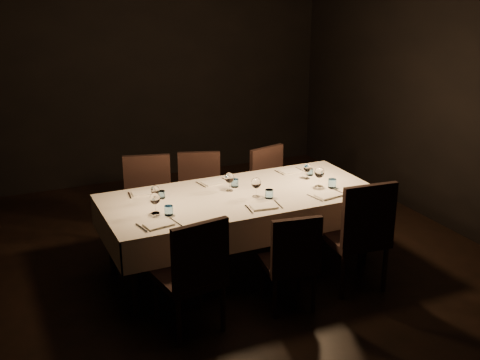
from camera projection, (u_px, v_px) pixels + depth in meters
name	position (u px, v px, depth m)	size (l,w,h in m)	color
room	(240.00, 116.00, 5.28)	(5.01, 6.01, 3.01)	black
dining_table	(240.00, 202.00, 5.55)	(2.52, 1.12, 0.76)	black
chair_near_left	(194.00, 271.00, 4.59)	(0.53, 0.53, 0.98)	black
place_setting_near_left	(159.00, 209.00, 4.99)	(0.35, 0.41, 0.19)	silver
chair_near_center	(292.00, 257.00, 4.91)	(0.48, 0.48, 0.87)	black
place_setting_near_center	(261.00, 193.00, 5.36)	(0.34, 0.41, 0.19)	silver
chair_near_right	(360.00, 231.00, 5.23)	(0.54, 0.54, 1.04)	black
place_setting_near_right	(325.00, 182.00, 5.62)	(0.37, 0.41, 0.19)	silver
chair_far_left	(148.00, 201.00, 6.00)	(0.57, 0.57, 0.97)	black
place_setting_far_left	(153.00, 192.00, 5.39)	(0.30, 0.39, 0.16)	silver
chair_far_center	(200.00, 193.00, 6.28)	(0.56, 0.56, 0.92)	black
place_setting_far_center	(226.00, 181.00, 5.67)	(0.33, 0.40, 0.18)	silver
chair_far_right	(273.00, 185.00, 6.52)	(0.53, 0.53, 0.91)	black
place_setting_far_right	(303.00, 170.00, 6.00)	(0.30, 0.39, 0.16)	silver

